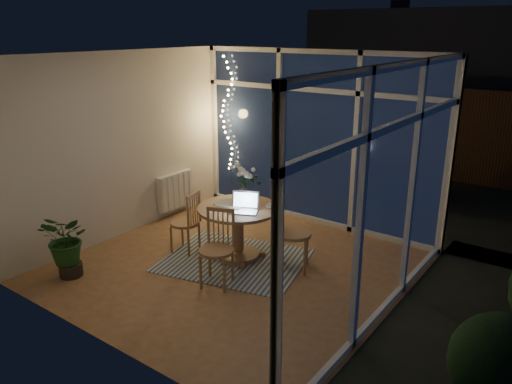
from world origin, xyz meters
TOP-DOWN VIEW (x-y plane):
  - floor at (0.00, 0.00)m, footprint 4.00×4.00m
  - ceiling at (0.00, 0.00)m, footprint 4.00×4.00m
  - wall_back at (0.00, 2.00)m, footprint 4.00×0.04m
  - wall_front at (0.00, -2.00)m, footprint 4.00×0.04m
  - wall_left at (-2.00, 0.00)m, footprint 0.04×4.00m
  - wall_right at (2.00, 0.00)m, footprint 0.04×4.00m
  - window_wall_back at (0.00, 1.96)m, footprint 4.00×0.10m
  - window_wall_right at (1.96, 0.00)m, footprint 0.10×4.00m
  - radiator at (-1.94, 0.90)m, footprint 0.10×0.70m
  - fairy_lights at (-1.65, 1.88)m, footprint 0.24×0.10m
  - garden_patio at (0.50, 5.00)m, footprint 12.00×6.00m
  - garden_fence at (0.00, 5.50)m, footprint 11.00×0.08m
  - neighbour_roof at (0.30, 8.50)m, footprint 7.00×3.00m
  - garden_shrubs at (-0.80, 3.40)m, footprint 0.90×0.90m
  - rug at (-0.12, 0.13)m, footprint 2.06×1.80m
  - dining_table at (-0.12, 0.23)m, footprint 1.27×1.27m
  - chair_left at (-0.83, -0.03)m, footprint 0.47×0.47m
  - chair_right at (0.61, 0.39)m, footprint 0.62×0.62m
  - chair_front at (0.12, -0.49)m, footprint 0.55×0.55m
  - laptop at (0.04, 0.13)m, footprint 0.44×0.41m
  - flower_vase at (-0.21, 0.48)m, footprint 0.24×0.24m
  - bowl at (0.24, 0.45)m, footprint 0.18×0.18m
  - newspapers at (-0.26, 0.23)m, footprint 0.36×0.28m
  - phone at (-0.11, 0.12)m, footprint 0.14×0.10m
  - potted_plant at (-1.47, -1.37)m, footprint 0.58×0.52m

SIDE VIEW (x-z plane):
  - garden_patio at x=0.50m, z-range -0.11..-0.01m
  - floor at x=0.00m, z-range 0.00..0.00m
  - rug at x=-0.12m, z-range 0.00..0.01m
  - dining_table at x=-0.12m, z-range 0.00..0.71m
  - potted_plant at x=-1.47m, z-range 0.00..0.76m
  - radiator at x=-1.94m, z-range 0.11..0.69m
  - chair_left at x=-0.83m, z-range 0.00..0.86m
  - garden_shrubs at x=-0.80m, z-range 0.00..0.90m
  - chair_front at x=0.12m, z-range 0.00..0.92m
  - chair_right at x=0.61m, z-range 0.00..0.99m
  - phone at x=-0.11m, z-range 0.71..0.72m
  - newspapers at x=-0.26m, z-range 0.71..0.74m
  - bowl at x=0.24m, z-range 0.71..0.75m
  - flower_vase at x=-0.21m, z-range 0.71..0.92m
  - laptop at x=0.04m, z-range 0.71..0.96m
  - garden_fence at x=0.00m, z-range 0.00..1.80m
  - wall_back at x=0.00m, z-range 0.00..2.60m
  - wall_front at x=0.00m, z-range 0.00..2.60m
  - wall_left at x=-2.00m, z-range 0.00..2.60m
  - wall_right at x=2.00m, z-range 0.00..2.60m
  - window_wall_back at x=0.00m, z-range 0.00..2.60m
  - window_wall_right at x=1.96m, z-range 0.00..2.60m
  - fairy_lights at x=-1.65m, z-range 0.60..2.45m
  - neighbour_roof at x=0.30m, z-range 1.10..3.30m
  - ceiling at x=0.00m, z-range 2.60..2.60m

